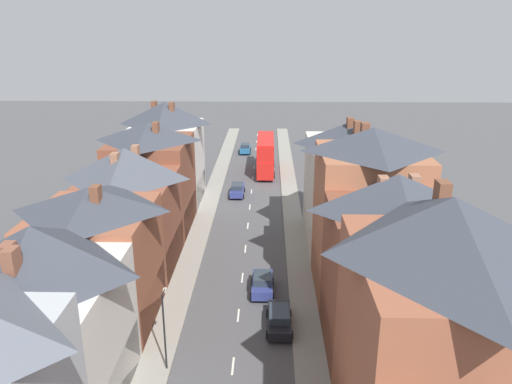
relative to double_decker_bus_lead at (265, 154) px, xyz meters
The scene contains 11 objects.
pavement_left 20.53m from the double_decker_bus_lead, 109.80° to the right, with size 2.20×104.00×0.14m, color gray.
pavement_right 19.62m from the double_decker_bus_lead, 80.19° to the right, with size 2.20×104.00×0.14m, color gray.
centre_line_dashes 21.40m from the double_decker_bus_lead, 94.84° to the right, with size 0.14×97.80×0.01m.
terrace_row_left 41.56m from the double_decker_bus_lead, 106.79° to the right, with size 8.00×62.05×12.82m.
terrace_row_right 44.36m from the double_decker_bus_lead, 79.06° to the right, with size 8.00×49.36×14.24m.
double_decker_bus_lead is the anchor object (origin of this frame).
car_near_blue 35.65m from the double_decker_bus_lead, 89.99° to the right, with size 1.90×4.05×1.70m.
car_near_silver 40.78m from the double_decker_bus_lead, 88.16° to the right, with size 1.90×4.50×1.58m.
car_parked_left_a 11.54m from the double_decker_bus_lead, 108.42° to the right, with size 1.90×4.54×1.63m.
car_mid_black 12.73m from the double_decker_bus_lead, 106.60° to the left, with size 1.90×4.34×1.65m.
street_lamp 45.89m from the double_decker_bus_lead, 97.56° to the right, with size 0.20×1.12×5.50m.
Camera 1 is at (2.20, -15.24, 21.21)m, focal length 35.00 mm.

